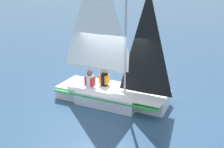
# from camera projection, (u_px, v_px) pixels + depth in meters

# --- Properties ---
(ground_plane) EXTENTS (260.00, 260.00, 0.00)m
(ground_plane) POSITION_uv_depth(u_px,v_px,m) (112.00, 101.00, 10.52)
(ground_plane) COLOR #2D4C6B
(sailboat_main) EXTENTS (2.60, 4.34, 5.50)m
(sailboat_main) POSITION_uv_depth(u_px,v_px,m) (111.00, 83.00, 10.29)
(sailboat_main) COLOR silver
(sailboat_main) RESTS_ON ground_plane
(sailor_helm) EXTENTS (0.36, 0.39, 1.16)m
(sailor_helm) POSITION_uv_depth(u_px,v_px,m) (104.00, 81.00, 10.70)
(sailor_helm) COLOR black
(sailor_helm) RESTS_ON ground_plane
(sailor_crew) EXTENTS (0.36, 0.39, 1.16)m
(sailor_crew) POSITION_uv_depth(u_px,v_px,m) (90.00, 84.00, 10.49)
(sailor_crew) COLOR black
(sailor_crew) RESTS_ON ground_plane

